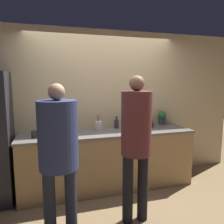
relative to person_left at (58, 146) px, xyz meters
name	(u,v)px	position (x,y,z in m)	size (l,w,h in m)	color
ground_plane	(115,198)	(0.83, 0.65, -1.07)	(14.00, 14.00, 0.00)	#8C704C
wall_back	(103,107)	(0.83, 1.39, 0.23)	(5.20, 0.06, 2.60)	#D6BC8C
counter	(108,159)	(0.83, 1.04, -0.60)	(2.79, 0.72, 0.94)	tan
person_left	(58,146)	(0.00, 0.00, 0.00)	(0.42, 0.42, 1.73)	#232838
person_center	(136,136)	(0.91, 0.07, 0.03)	(0.36, 0.36, 1.81)	black
fruit_bowl	(143,123)	(1.54, 1.25, -0.08)	(0.37, 0.37, 0.14)	brown
utensil_crock	(98,125)	(0.71, 1.20, -0.06)	(0.13, 0.13, 0.25)	silver
bottle_red	(64,126)	(0.14, 1.31, -0.06)	(0.07, 0.07, 0.19)	red
bottle_dark	(116,124)	(1.03, 1.24, -0.05)	(0.08, 0.08, 0.20)	#333338
bottle_green	(70,129)	(0.23, 1.17, -0.07)	(0.07, 0.07, 0.14)	#236033
cup_black	(34,134)	(-0.30, 0.95, -0.08)	(0.08, 0.08, 0.10)	#28282D
potted_plant	(162,117)	(1.94, 1.30, 0.01)	(0.15, 0.15, 0.25)	#3D3D42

